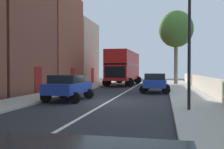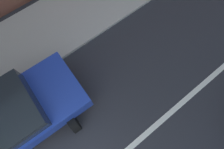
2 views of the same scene
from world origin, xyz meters
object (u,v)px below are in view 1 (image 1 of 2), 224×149
at_px(parked_car_blue_left_0, 68,86).
at_px(street_tree_right_1, 176,29).
at_px(parked_car_blue_right_2, 155,82).
at_px(lamppost_right, 189,26).
at_px(double_decker_bus, 124,66).

relative_size(parked_car_blue_left_0, street_tree_right_1, 0.45).
relative_size(parked_car_blue_right_2, lamppost_right, 0.65).
bearing_deg(parked_car_blue_right_2, double_decker_bus, 112.15).
bearing_deg(double_decker_bus, parked_car_blue_left_0, -92.68).
height_order(double_decker_bus, parked_car_blue_right_2, double_decker_bus).
height_order(parked_car_blue_left_0, lamppost_right, lamppost_right).
bearing_deg(lamppost_right, street_tree_right_1, 89.23).
bearing_deg(parked_car_blue_left_0, double_decker_bus, 87.32).
xyz_separation_m(double_decker_bus, lamppost_right, (6.00, -20.26, 1.45)).
bearing_deg(street_tree_right_1, parked_car_blue_left_0, -111.15).
bearing_deg(parked_car_blue_left_0, parked_car_blue_right_2, 53.64).
bearing_deg(street_tree_right_1, double_decker_bus, -169.01).
bearing_deg(parked_car_blue_right_2, lamppost_right, -79.74).
xyz_separation_m(street_tree_right_1, lamppost_right, (-0.29, -21.48, -3.03)).
height_order(parked_car_blue_left_0, street_tree_right_1, street_tree_right_1).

